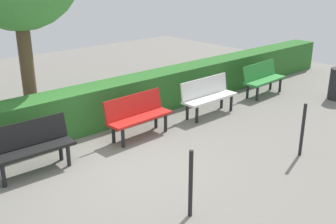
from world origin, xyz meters
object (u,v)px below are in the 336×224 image
(bench_green, at_px, (263,77))
(bench_white, at_px, (208,95))
(bench_red, at_px, (138,114))
(bench_black, at_px, (30,145))

(bench_green, height_order, bench_white, bench_white)
(bench_green, bearing_deg, bench_white, -0.85)
(bench_red, distance_m, bench_black, 2.27)
(bench_red, height_order, bench_black, same)
(bench_white, bearing_deg, bench_red, -2.32)
(bench_green, height_order, bench_red, same)
(bench_green, distance_m, bench_red, 4.30)
(bench_green, xyz_separation_m, bench_white, (2.27, 0.08, 0.00))
(bench_white, relative_size, bench_black, 1.05)
(bench_green, bearing_deg, bench_black, -2.78)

